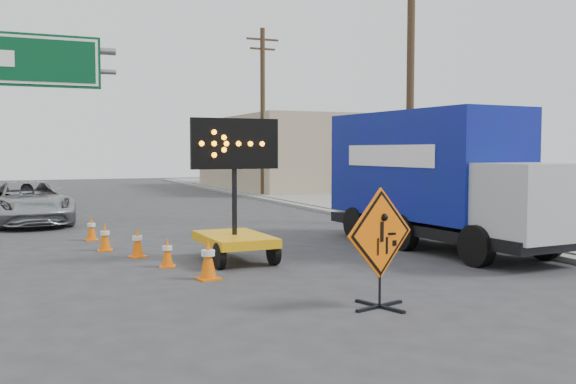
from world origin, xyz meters
TOP-DOWN VIEW (x-y plane):
  - ground at (0.00, 0.00)m, footprint 100.00×100.00m
  - curb_right at (7.20, 15.00)m, footprint 0.40×60.00m
  - sidewalk_right at (9.50, 15.00)m, footprint 4.00×60.00m
  - building_right_far at (13.00, 30.00)m, footprint 10.00×14.00m
  - highway_gantry at (-4.43, 17.96)m, footprint 6.18×0.38m
  - utility_pole_near at (8.00, 10.00)m, footprint 1.80×0.26m
  - utility_pole_far at (8.00, 24.00)m, footprint 1.80×0.26m
  - construction_sign at (1.04, 0.36)m, footprint 1.40×1.00m
  - arrow_board at (0.26, 5.32)m, footprint 2.03×2.29m
  - pickup_truck at (-3.88, 15.11)m, footprint 2.92×5.51m
  - box_truck at (5.70, 5.24)m, footprint 2.76×7.51m
  - cone_a at (-0.85, 3.60)m, footprint 0.47×0.47m
  - cone_b at (-1.30, 5.21)m, footprint 0.40×0.40m
  - cone_c at (-1.66, 6.76)m, footprint 0.46×0.46m
  - cone_d at (-2.24, 8.04)m, footprint 0.42×0.42m
  - cone_e at (-2.36, 10.10)m, footprint 0.39×0.39m

SIDE VIEW (x-z plane):
  - ground at x=0.00m, z-range 0.00..0.00m
  - curb_right at x=7.20m, z-range 0.00..0.12m
  - sidewalk_right at x=9.50m, z-range 0.00..0.15m
  - cone_b at x=-1.30m, z-range 0.00..0.65m
  - cone_e at x=-2.36m, z-range 0.00..0.68m
  - cone_d at x=-2.24m, z-range 0.00..0.70m
  - cone_c at x=-1.66m, z-range 0.00..0.71m
  - cone_a at x=-0.85m, z-range 0.00..0.82m
  - arrow_board at x=0.26m, z-range -0.90..2.32m
  - pickup_truck at x=-3.88m, z-range 0.00..1.48m
  - construction_sign at x=1.04m, z-range 0.05..1.97m
  - box_truck at x=5.70m, z-range -0.16..3.34m
  - building_right_far at x=13.00m, z-range 0.00..4.60m
  - utility_pole_near at x=8.00m, z-range 0.18..9.18m
  - utility_pole_far at x=8.00m, z-range 0.18..9.18m
  - highway_gantry at x=-4.43m, z-range 1.62..8.52m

